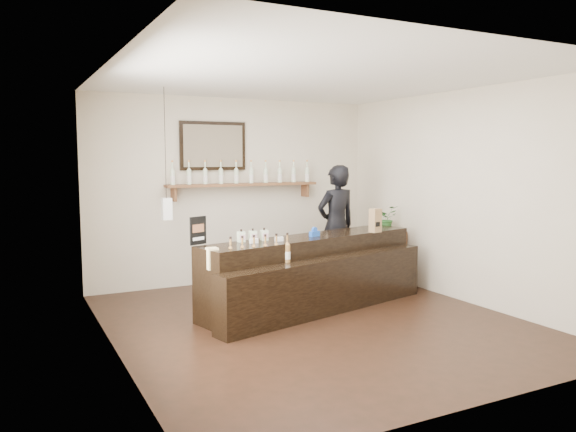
# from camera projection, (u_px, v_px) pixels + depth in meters

# --- Properties ---
(ground) EXTENTS (5.00, 5.00, 0.00)m
(ground) POSITION_uv_depth(u_px,v_px,m) (315.00, 322.00, 6.54)
(ground) COLOR black
(ground) RESTS_ON ground
(room_shell) EXTENTS (5.00, 5.00, 5.00)m
(room_shell) POSITION_uv_depth(u_px,v_px,m) (316.00, 176.00, 6.36)
(room_shell) COLOR beige
(room_shell) RESTS_ON ground
(back_wall_decor) EXTENTS (2.66, 0.96, 1.69)m
(back_wall_decor) POSITION_uv_depth(u_px,v_px,m) (228.00, 168.00, 8.39)
(back_wall_decor) COLOR brown
(back_wall_decor) RESTS_ON ground
(counter) EXTENTS (3.27, 1.61, 1.05)m
(counter) POSITION_uv_depth(u_px,v_px,m) (315.00, 274.00, 7.16)
(counter) COLOR black
(counter) RESTS_ON ground
(promo_sign) EXTENTS (0.22, 0.11, 0.33)m
(promo_sign) POSITION_uv_depth(u_px,v_px,m) (198.00, 231.00, 6.51)
(promo_sign) COLOR black
(promo_sign) RESTS_ON counter
(paper_bag) EXTENTS (0.17, 0.14, 0.32)m
(paper_bag) POSITION_uv_depth(u_px,v_px,m) (375.00, 221.00, 7.58)
(paper_bag) COLOR #A3834E
(paper_bag) RESTS_ON counter
(tape_dispenser) EXTENTS (0.16, 0.10, 0.12)m
(tape_dispenser) POSITION_uv_depth(u_px,v_px,m) (314.00, 233.00, 7.20)
(tape_dispenser) COLOR blue
(tape_dispenser) RESTS_ON counter
(side_cabinet) EXTENTS (0.46, 0.59, 0.79)m
(side_cabinet) POSITION_uv_depth(u_px,v_px,m) (385.00, 257.00, 8.59)
(side_cabinet) COLOR brown
(side_cabinet) RESTS_ON ground
(potted_plant) EXTENTS (0.39, 0.35, 0.39)m
(potted_plant) POSITION_uv_depth(u_px,v_px,m) (385.00, 218.00, 8.53)
(potted_plant) COLOR #265A24
(potted_plant) RESTS_ON side_cabinet
(shopkeeper) EXTENTS (0.78, 0.55, 2.03)m
(shopkeeper) POSITION_uv_depth(u_px,v_px,m) (336.00, 218.00, 8.37)
(shopkeeper) COLOR black
(shopkeeper) RESTS_ON ground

